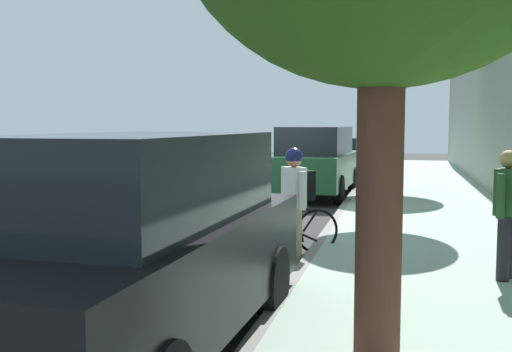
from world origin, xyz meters
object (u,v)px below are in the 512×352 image
Objects in this scene: parked_suv_green_second at (316,161)px; pedestrian_on_phone at (507,207)px; street_tree_far_end at (396,54)px; bicycle_at_curb at (286,231)px; parked_sedan_dark_blue_mid at (340,157)px; street_tree_mid_block at (394,38)px; parked_suv_black_nearest at (136,244)px; cyclist_with_backpack at (296,192)px.

parked_suv_green_second reaches higher than pedestrian_on_phone.
parked_suv_green_second is 0.92× the size of street_tree_far_end.
street_tree_far_end is at bearing 80.59° from bicycle_at_curb.
bicycle_at_curb is at bearing 155.40° from pedestrian_on_phone.
parked_sedan_dark_blue_mid reaches higher than bicycle_at_curb.
street_tree_mid_block reaches higher than pedestrian_on_phone.
street_tree_far_end is 3.23× the size of pedestrian_on_phone.
street_tree_far_end is at bearing 97.65° from pedestrian_on_phone.
parked_suv_black_nearest is at bearing -104.52° from street_tree_mid_block.
street_tree_mid_block is at bearing 75.48° from parked_suv_black_nearest.
bicycle_at_curb is 10.31m from street_tree_far_end.
parked_sedan_dark_blue_mid is 11.83m from street_tree_mid_block.
pedestrian_on_phone is (3.54, 3.03, 0.03)m from parked_suv_black_nearest.
parked_suv_green_second is 5.38m from street_tree_mid_block.
street_tree_mid_block reaches higher than parked_suv_green_second.
street_tree_far_end is (2.16, -5.40, 3.41)m from parked_sedan_dark_blue_mid.
parked_sedan_dark_blue_mid is 2.61× the size of cyclist_with_backpack.
parked_suv_black_nearest is 19.28m from parked_sedan_dark_blue_mid.
parked_sedan_dark_blue_mid is 16.64m from pedestrian_on_phone.
parked_suv_black_nearest is 12.10m from parked_suv_green_second.
parked_sedan_dark_blue_mid is at bearing 93.03° from cyclist_with_backpack.
parked_sedan_dark_blue_mid is (0.00, 7.17, -0.27)m from parked_suv_green_second.
parked_suv_green_second is 1.06× the size of parked_sedan_dark_blue_mid.
street_tree_mid_block reaches higher than parked_suv_black_nearest.
parked_sedan_dark_blue_mid is 2.80× the size of pedestrian_on_phone.
parked_suv_black_nearest is 0.92× the size of street_tree_far_end.
pedestrian_on_phone is at bearing -18.72° from cyclist_with_backpack.
pedestrian_on_phone is at bearing -77.45° from parked_sedan_dark_blue_mid.
street_tree_far_end is at bearing 81.44° from parked_suv_black_nearest.
street_tree_mid_block is at bearing 66.74° from bicycle_at_curb.
cyclist_with_backpack is 1.07× the size of pedestrian_on_phone.
street_tree_mid_block is (1.57, 3.65, 3.46)m from bicycle_at_curb.
pedestrian_on_phone is (3.62, -9.07, 0.03)m from parked_suv_green_second.
parked_sedan_dark_blue_mid is at bearing 102.55° from pedestrian_on_phone.
street_tree_far_end is (1.35, 9.90, 3.11)m from cyclist_with_backpack.
bicycle_at_curb is 0.91× the size of cyclist_with_backpack.
cyclist_with_backpack is 5.13m from street_tree_mid_block.
parked_sedan_dark_blue_mid is 15.32m from cyclist_with_backpack.
street_tree_mid_block is 0.94× the size of street_tree_far_end.
parked_suv_green_second is at bearing 94.42° from bicycle_at_curb.
parked_suv_green_second reaches higher than bicycle_at_curb.
parked_suv_black_nearest is 8.79m from street_tree_mid_block.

